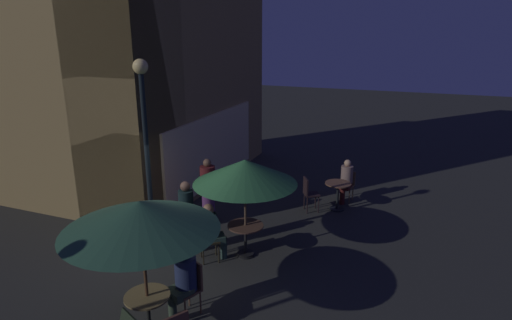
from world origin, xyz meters
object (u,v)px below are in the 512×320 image
(cafe_chair_4, at_px, (309,191))
(cafe_chair_0, at_px, (191,283))
(patio_umbrella_1, at_px, (245,172))
(patron_standing_4, at_px, (208,192))
(patron_seated_2, at_px, (346,178))
(cafe_chair_2, at_px, (205,237))
(patron_seated_0, at_px, (184,278))
(cafe_table_1, at_px, (246,233))
(cafe_table_0, at_px, (148,307))
(patron_standing_3, at_px, (187,217))
(cafe_chair_3, at_px, (347,183))
(patron_seated_1, at_px, (211,229))
(patio_umbrella_0, at_px, (140,216))
(street_lamp_near_corner, at_px, (145,131))
(cafe_table_2, at_px, (338,191))

(cafe_chair_4, bearing_deg, cafe_chair_0, -128.17)
(patio_umbrella_1, bearing_deg, patron_standing_4, 52.84)
(cafe_chair_0, height_order, patron_seated_2, patron_seated_2)
(cafe_chair_2, bearing_deg, patron_seated_0, -110.02)
(cafe_chair_2, relative_size, cafe_chair_4, 0.95)
(cafe_table_1, height_order, cafe_chair_2, cafe_chair_2)
(cafe_table_0, distance_m, patron_standing_3, 2.71)
(cafe_chair_2, bearing_deg, patron_standing_3, 124.30)
(cafe_chair_3, distance_m, patron_seated_1, 4.91)
(cafe_chair_4, height_order, patron_seated_2, patron_seated_2)
(patron_seated_2, relative_size, patron_standing_4, 0.71)
(patio_umbrella_0, bearing_deg, cafe_chair_2, 6.19)
(patron_standing_4, bearing_deg, patron_seated_2, -19.03)
(cafe_chair_0, bearing_deg, patron_standing_4, -134.26)
(cafe_table_1, bearing_deg, cafe_chair_0, 177.09)
(cafe_chair_4, xyz_separation_m, patron_seated_0, (-5.09, 0.80, 0.14))
(cafe_chair_3, bearing_deg, street_lamp_near_corner, -26.18)
(cafe_table_1, relative_size, patron_standing_4, 0.45)
(patio_umbrella_0, xyz_separation_m, patio_umbrella_1, (2.91, -0.44, -0.16))
(cafe_table_0, distance_m, cafe_table_2, 6.38)
(patio_umbrella_0, xyz_separation_m, cafe_chair_0, (0.77, -0.33, -1.50))
(patron_seated_2, bearing_deg, patio_umbrella_1, -12.30)
(street_lamp_near_corner, relative_size, cafe_table_1, 5.42)
(cafe_table_1, xyz_separation_m, patio_umbrella_0, (-2.91, 0.44, 1.53))
(patio_umbrella_0, height_order, patron_standing_3, patio_umbrella_0)
(cafe_chair_4, bearing_deg, cafe_chair_3, 26.39)
(patio_umbrella_1, relative_size, patron_seated_0, 1.72)
(patron_seated_0, distance_m, patron_standing_3, 2.21)
(patio_umbrella_0, relative_size, cafe_chair_3, 2.80)
(cafe_chair_4, height_order, patron_seated_0, patron_seated_0)
(cafe_chair_3, bearing_deg, cafe_table_2, 0.00)
(patron_standing_3, bearing_deg, patron_seated_1, 93.83)
(cafe_table_0, relative_size, patio_umbrella_1, 0.33)
(cafe_chair_2, xyz_separation_m, patron_standing_4, (1.64, 0.78, 0.31))
(cafe_chair_2, distance_m, patron_standing_3, 0.63)
(patio_umbrella_0, bearing_deg, cafe_chair_4, -10.65)
(cafe_chair_0, bearing_deg, patron_seated_0, 0.00)
(patron_seated_0, bearing_deg, cafe_table_2, -172.36)
(cafe_chair_4, xyz_separation_m, patron_seated_2, (1.07, -0.80, 0.12))
(street_lamp_near_corner, height_order, cafe_chair_4, street_lamp_near_corner)
(cafe_chair_3, xyz_separation_m, cafe_chair_4, (-1.21, 0.82, 0.06))
(cafe_table_2, xyz_separation_m, patron_seated_0, (-5.49, 1.51, 0.17))
(cafe_chair_2, xyz_separation_m, patron_seated_1, (0.08, -0.11, 0.18))
(patio_umbrella_0, distance_m, patio_umbrella_1, 2.95)
(patron_seated_0, bearing_deg, street_lamp_near_corner, -109.23)
(street_lamp_near_corner, bearing_deg, cafe_table_2, -38.25)
(street_lamp_near_corner, xyz_separation_m, cafe_table_1, (0.78, -1.81, -2.25))
(patio_umbrella_0, height_order, patron_seated_2, patio_umbrella_0)
(patio_umbrella_0, bearing_deg, cafe_chair_0, -23.01)
(patio_umbrella_0, relative_size, patron_standing_4, 1.37)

